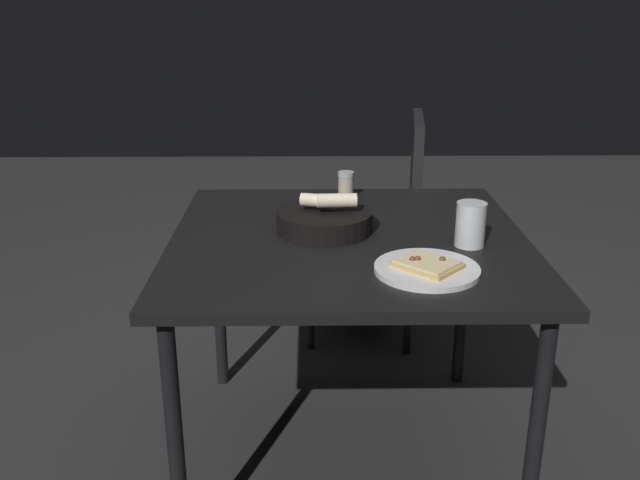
% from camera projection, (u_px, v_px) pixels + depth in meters
% --- Properties ---
extents(ground, '(8.00, 8.00, 0.00)m').
position_uv_depth(ground, '(346.00, 452.00, 2.16)').
color(ground, '#2B2B2B').
extents(dining_table, '(0.95, 0.98, 0.71)m').
position_uv_depth(dining_table, '(349.00, 258.00, 1.93)').
color(dining_table, black).
rests_on(dining_table, ground).
extents(pizza_plate, '(0.26, 0.26, 0.04)m').
position_uv_depth(pizza_plate, '(427.00, 268.00, 1.67)').
color(pizza_plate, white).
rests_on(pizza_plate, dining_table).
extents(bread_basket, '(0.27, 0.27, 0.12)m').
position_uv_depth(bread_basket, '(325.00, 220.00, 1.94)').
color(bread_basket, black).
rests_on(bread_basket, dining_table).
extents(beer_glass, '(0.08, 0.08, 0.12)m').
position_uv_depth(beer_glass, '(470.00, 227.00, 1.83)').
color(beer_glass, silver).
rests_on(beer_glass, dining_table).
extents(pepper_shaker, '(0.05, 0.05, 0.09)m').
position_uv_depth(pepper_shaker, '(346.00, 187.00, 2.24)').
color(pepper_shaker, '#BFB299').
rests_on(pepper_shaker, dining_table).
extents(chair_near, '(0.49, 0.49, 0.90)m').
position_uv_depth(chair_near, '(384.00, 212.00, 2.75)').
color(chair_near, black).
rests_on(chair_near, ground).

